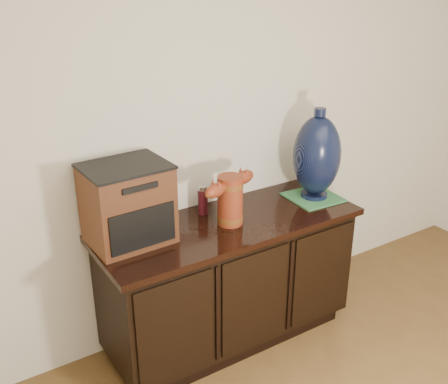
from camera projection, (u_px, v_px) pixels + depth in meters
sideboard at (229, 280)px, 2.95m from camera, size 1.46×0.56×0.75m
terracotta_vessel at (230, 197)px, 2.72m from camera, size 0.38×0.18×0.27m
tv_radio at (128, 204)px, 2.53m from camera, size 0.41×0.34×0.40m
green_mat at (313, 197)px, 3.09m from camera, size 0.30×0.30×0.01m
lamp_base at (317, 156)px, 2.99m from camera, size 0.29×0.29×0.53m
spray_can at (203, 200)px, 2.86m from camera, size 0.06×0.06×0.16m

